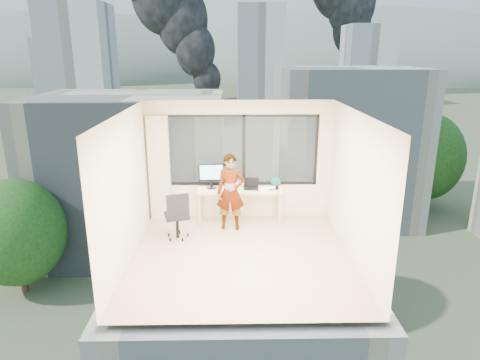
{
  "coord_description": "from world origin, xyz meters",
  "views": [
    {
      "loc": [
        -0.15,
        -7.01,
        3.57
      ],
      "look_at": [
        0.0,
        1.0,
        1.15
      ],
      "focal_mm": 31.92,
      "sensor_mm": 36.0,
      "label": 1
    }
  ],
  "objects_px": {
    "desk": "(239,205)",
    "monitor": "(211,176)",
    "chair": "(177,214)",
    "handbag": "(276,181)",
    "game_console": "(240,184)",
    "person": "(231,192)",
    "laptop": "(251,184)"
  },
  "relations": [
    {
      "from": "desk",
      "to": "game_console",
      "type": "height_order",
      "value": "game_console"
    },
    {
      "from": "desk",
      "to": "handbag",
      "type": "xyz_separation_m",
      "value": [
        0.8,
        0.25,
        0.47
      ]
    },
    {
      "from": "monitor",
      "to": "game_console",
      "type": "xyz_separation_m",
      "value": [
        0.6,
        0.17,
        -0.24
      ]
    },
    {
      "from": "laptop",
      "to": "chair",
      "type": "bearing_deg",
      "value": -147.91
    },
    {
      "from": "person",
      "to": "monitor",
      "type": "height_order",
      "value": "person"
    },
    {
      "from": "chair",
      "to": "laptop",
      "type": "distance_m",
      "value": 1.74
    },
    {
      "from": "monitor",
      "to": "handbag",
      "type": "xyz_separation_m",
      "value": [
        1.4,
        0.16,
        -0.18
      ]
    },
    {
      "from": "chair",
      "to": "monitor",
      "type": "height_order",
      "value": "monitor"
    },
    {
      "from": "person",
      "to": "game_console",
      "type": "xyz_separation_m",
      "value": [
        0.19,
        0.61,
        -0.01
      ]
    },
    {
      "from": "game_console",
      "to": "handbag",
      "type": "height_order",
      "value": "handbag"
    },
    {
      "from": "game_console",
      "to": "handbag",
      "type": "relative_size",
      "value": 1.28
    },
    {
      "from": "person",
      "to": "game_console",
      "type": "height_order",
      "value": "person"
    },
    {
      "from": "person",
      "to": "game_console",
      "type": "bearing_deg",
      "value": 76.1
    },
    {
      "from": "chair",
      "to": "laptop",
      "type": "height_order",
      "value": "chair"
    },
    {
      "from": "handbag",
      "to": "game_console",
      "type": "bearing_deg",
      "value": -164.71
    },
    {
      "from": "chair",
      "to": "person",
      "type": "xyz_separation_m",
      "value": [
        1.06,
        0.47,
        0.3
      ]
    },
    {
      "from": "person",
      "to": "handbag",
      "type": "relative_size",
      "value": 6.36
    },
    {
      "from": "desk",
      "to": "monitor",
      "type": "distance_m",
      "value": 0.89
    },
    {
      "from": "desk",
      "to": "laptop",
      "type": "distance_m",
      "value": 0.54
    },
    {
      "from": "game_console",
      "to": "laptop",
      "type": "xyz_separation_m",
      "value": [
        0.24,
        -0.26,
        0.06
      ]
    },
    {
      "from": "desk",
      "to": "person",
      "type": "bearing_deg",
      "value": -118.0
    },
    {
      "from": "person",
      "to": "laptop",
      "type": "height_order",
      "value": "person"
    },
    {
      "from": "monitor",
      "to": "handbag",
      "type": "height_order",
      "value": "monitor"
    },
    {
      "from": "person",
      "to": "monitor",
      "type": "bearing_deg",
      "value": 136.84
    },
    {
      "from": "chair",
      "to": "handbag",
      "type": "bearing_deg",
      "value": 11.8
    },
    {
      "from": "desk",
      "to": "game_console",
      "type": "bearing_deg",
      "value": 88.52
    },
    {
      "from": "chair",
      "to": "person",
      "type": "bearing_deg",
      "value": 8.22
    },
    {
      "from": "monitor",
      "to": "desk",
      "type": "bearing_deg",
      "value": -12.17
    },
    {
      "from": "monitor",
      "to": "laptop",
      "type": "distance_m",
      "value": 0.87
    },
    {
      "from": "desk",
      "to": "person",
      "type": "relative_size",
      "value": 1.13
    },
    {
      "from": "game_console",
      "to": "desk",
      "type": "bearing_deg",
      "value": -101.87
    },
    {
      "from": "desk",
      "to": "chair",
      "type": "distance_m",
      "value": 1.5
    }
  ]
}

